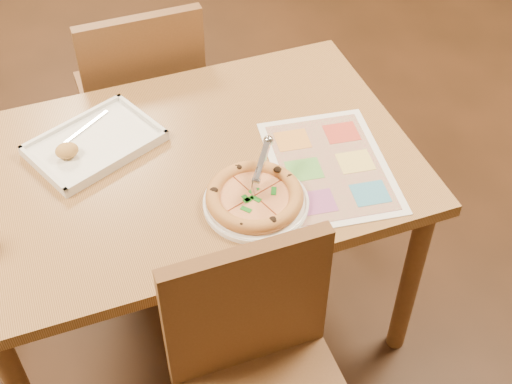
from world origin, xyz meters
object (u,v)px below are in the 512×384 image
object	(u,v)px
pizza_cutter	(260,167)
menu	(330,166)
chair_far	(142,86)
pizza	(255,197)
appetizer_tray	(93,145)
dining_table	(189,183)
plate	(256,203)
chair_near	(260,364)

from	to	relation	value
pizza_cutter	menu	world-z (taller)	pizza_cutter
chair_far	pizza	world-z (taller)	chair_far
pizza_cutter	menu	size ratio (longest dim) A/B	0.30
appetizer_tray	pizza	bearing A→B (deg)	-45.83
appetizer_tray	pizza_cutter	bearing A→B (deg)	-39.95
chair_far	appetizer_tray	bearing A→B (deg)	61.92
menu	pizza	bearing A→B (deg)	-166.09
dining_table	pizza	distance (m)	0.28
plate	appetizer_tray	size ratio (longest dim) A/B	0.67
chair_near	pizza	world-z (taller)	chair_near
pizza_cutter	chair_near	bearing A→B (deg)	-163.70
dining_table	menu	size ratio (longest dim) A/B	2.85
chair_far	plate	size ratio (longest dim) A/B	1.64
pizza	appetizer_tray	world-z (taller)	appetizer_tray
chair_near	plate	distance (m)	0.43
dining_table	plate	distance (m)	0.28
chair_near	dining_table	bearing A→B (deg)	90.00
chair_near	pizza	distance (m)	0.44
appetizer_tray	chair_near	bearing A→B (deg)	-72.45
menu	appetizer_tray	bearing A→B (deg)	153.06
pizza	menu	xyz separation A→B (m)	(0.25, 0.06, -0.03)
chair_near	pizza	size ratio (longest dim) A/B	1.78
dining_table	chair_near	xyz separation A→B (m)	(0.00, -0.60, -0.07)
chair_near	plate	bearing A→B (deg)	71.06
chair_far	plate	bearing A→B (deg)	98.81
plate	chair_near	bearing A→B (deg)	-108.94
dining_table	appetizer_tray	distance (m)	0.30
chair_far	menu	distance (m)	0.86
chair_near	pizza_cutter	distance (m)	0.51
plate	menu	size ratio (longest dim) A/B	0.63
plate	pizza_cutter	bearing A→B (deg)	57.98
chair_far	chair_near	bearing A→B (deg)	90.00
plate	appetizer_tray	xyz separation A→B (m)	(-0.37, 0.38, 0.00)
pizza_cutter	appetizer_tray	bearing A→B (deg)	86.91
dining_table	pizza_cutter	size ratio (longest dim) A/B	9.62
dining_table	plate	xyz separation A→B (m)	(0.13, -0.23, 0.09)
chair_near	chair_far	size ratio (longest dim) A/B	1.00
dining_table	chair_near	bearing A→B (deg)	-90.00
plate	pizza	size ratio (longest dim) A/B	1.08
chair_far	pizza	size ratio (longest dim) A/B	1.78
dining_table	menu	world-z (taller)	menu
pizza_cutter	dining_table	bearing A→B (deg)	78.37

